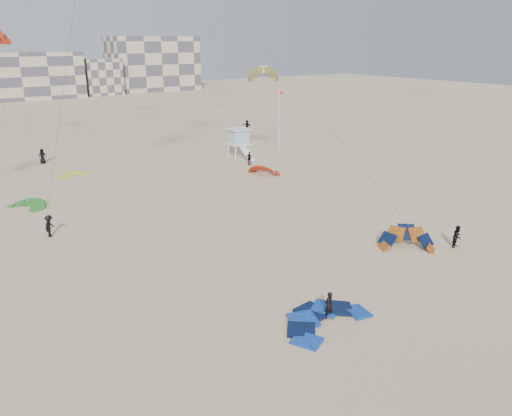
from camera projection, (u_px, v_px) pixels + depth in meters
ground at (299, 324)px, 27.09m from camera, size 320.00×320.00×0.00m
kite_ground_blue at (326, 323)px, 27.21m from camera, size 5.62×5.84×1.19m
kite_ground_orange at (406, 248)px, 37.03m from camera, size 5.75×5.74×4.12m
kite_ground_green at (27, 207)px, 46.26m from camera, size 5.29×5.19×1.83m
kite_ground_red_far at (264, 174)px, 57.75m from camera, size 5.21×5.15×3.59m
kite_ground_yellow at (74, 175)px, 57.26m from camera, size 3.06×3.21×0.55m
kitesurfer_main at (329, 305)px, 27.46m from camera, size 0.60×0.42×1.59m
kitesurfer_b at (457, 237)px, 37.00m from camera, size 0.93×0.79×1.68m
kitesurfer_c at (49, 226)px, 38.97m from camera, size 1.23×1.30×1.77m
kitesurfer_d at (249, 159)px, 61.65m from camera, size 0.84×1.05×1.67m
kitesurfer_e at (42, 156)px, 62.46m from camera, size 0.93×0.62×1.87m
kitesurfer_f at (247, 126)px, 85.08m from camera, size 1.05×1.85×1.90m
kite_fly_olive at (263, 76)px, 58.59m from camera, size 4.75×4.80×11.17m
kite_fly_red at (2, 39)px, 65.06m from camera, size 3.72×3.66×15.12m
lifeguard_tower_near at (239, 143)px, 65.88m from camera, size 2.88×5.25×3.76m
flagpole at (279, 119)px, 68.93m from camera, size 0.69×0.11×8.45m
condo_mid at (15, 76)px, 131.79m from camera, size 32.00×16.00×12.00m
condo_east at (153, 64)px, 154.38m from camera, size 26.00×14.00×16.00m
condo_fill_right at (101, 77)px, 142.47m from camera, size 10.00×10.00×10.00m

